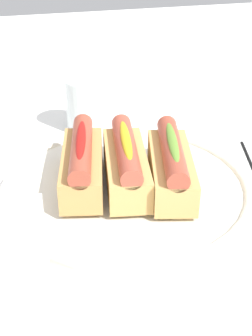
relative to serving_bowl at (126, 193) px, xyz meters
The scene contains 7 objects.
ground_plane 0.03m from the serving_bowl, 158.26° to the right, with size 2.40×2.40×0.00m, color white.
serving_bowl is the anchor object (origin of this frame).
hotdog_front 0.07m from the serving_bowl, 105.09° to the right, with size 0.16×0.08×0.06m.
hotdog_back 0.04m from the serving_bowl, 60.26° to the right, with size 0.16×0.07×0.06m.
hotdog_side 0.07m from the serving_bowl, 74.91° to the left, with size 0.16×0.08×0.06m.
water_glass 0.24m from the serving_bowl, ahead, with size 0.07×0.07×0.09m.
napkin_box 0.28m from the serving_bowl, 146.42° to the left, with size 0.11×0.04×0.15m, color white.
Camera 1 is at (-0.47, 0.14, 0.35)m, focal length 50.11 mm.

